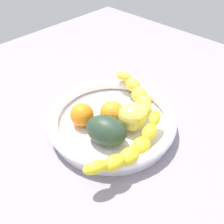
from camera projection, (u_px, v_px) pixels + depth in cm
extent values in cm
cube|color=gray|center=(112.00, 132.00, 61.90)|extent=(120.00, 120.00, 3.00)
cylinder|color=white|center=(112.00, 125.00, 60.33)|extent=(27.75, 27.75, 1.80)
torus|color=white|center=(112.00, 118.00, 58.95)|extent=(29.45, 29.45, 2.43)
ellipsoid|color=yellow|center=(141.00, 115.00, 54.64)|extent=(3.80, 4.81, 2.71)
ellipsoid|color=yellow|center=(145.00, 109.00, 57.70)|extent=(5.03, 5.32, 3.29)
ellipsoid|color=yellow|center=(144.00, 103.00, 60.89)|extent=(5.72, 5.70, 3.87)
ellipsoid|color=yellow|center=(140.00, 95.00, 63.39)|extent=(5.50, 5.34, 3.87)
ellipsoid|color=yellow|center=(133.00, 85.00, 65.00)|extent=(4.76, 4.02, 3.29)
ellipsoid|color=yellow|center=(124.00, 76.00, 66.20)|extent=(4.43, 3.05, 2.71)
ellipsoid|color=yellow|center=(95.00, 167.00, 44.77)|extent=(4.03, 5.15, 2.38)
ellipsoid|color=yellow|center=(114.00, 163.00, 46.65)|extent=(3.91, 5.14, 2.89)
ellipsoid|color=yellow|center=(129.00, 157.00, 48.93)|extent=(3.73, 4.81, 3.40)
ellipsoid|color=yellow|center=(141.00, 146.00, 50.97)|extent=(3.84, 4.89, 3.40)
ellipsoid|color=yellow|center=(150.00, 132.00, 52.69)|extent=(4.01, 5.18, 2.89)
ellipsoid|color=yellow|center=(155.00, 118.00, 54.64)|extent=(4.11, 5.15, 2.38)
sphere|color=orange|center=(82.00, 115.00, 57.54)|extent=(5.38, 5.38, 5.38)
sphere|color=orange|center=(112.00, 113.00, 57.94)|extent=(5.56, 5.56, 5.56)
sphere|color=#EBCF58|center=(132.00, 117.00, 56.26)|extent=(6.44, 6.44, 6.44)
ellipsoid|color=#293D2C|center=(106.00, 131.00, 53.10)|extent=(10.35, 8.49, 6.34)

